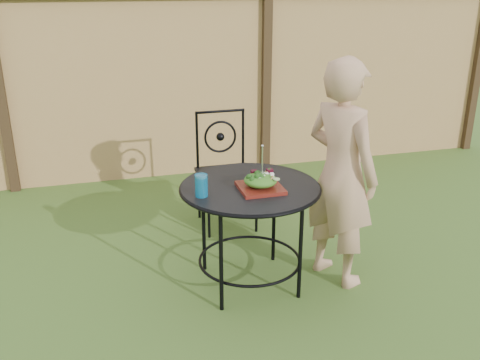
{
  "coord_description": "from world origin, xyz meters",
  "views": [
    {
      "loc": [
        -0.47,
        -3.19,
        1.99
      ],
      "look_at": [
        0.4,
        -0.06,
        0.75
      ],
      "focal_mm": 40.0,
      "sensor_mm": 36.0,
      "label": 1
    }
  ],
  "objects_px": {
    "salad_plate": "(260,188)",
    "diner": "(341,174)",
    "patio_table": "(250,205)",
    "patio_chair": "(225,167)"
  },
  "relations": [
    {
      "from": "diner",
      "to": "salad_plate",
      "type": "height_order",
      "value": "diner"
    },
    {
      "from": "salad_plate",
      "to": "diner",
      "type": "bearing_deg",
      "value": 1.45
    },
    {
      "from": "patio_chair",
      "to": "patio_table",
      "type": "bearing_deg",
      "value": -94.55
    },
    {
      "from": "diner",
      "to": "salad_plate",
      "type": "distance_m",
      "value": 0.56
    },
    {
      "from": "diner",
      "to": "salad_plate",
      "type": "relative_size",
      "value": 5.71
    },
    {
      "from": "patio_table",
      "to": "diner",
      "type": "xyz_separation_m",
      "value": [
        0.61,
        -0.07,
        0.19
      ]
    },
    {
      "from": "patio_table",
      "to": "diner",
      "type": "relative_size",
      "value": 0.6
    },
    {
      "from": "diner",
      "to": "salad_plate",
      "type": "bearing_deg",
      "value": 67.93
    },
    {
      "from": "patio_table",
      "to": "salad_plate",
      "type": "relative_size",
      "value": 3.42
    },
    {
      "from": "patio_table",
      "to": "patio_chair",
      "type": "xyz_separation_m",
      "value": [
        0.08,
        1.0,
        -0.08
      ]
    }
  ]
}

